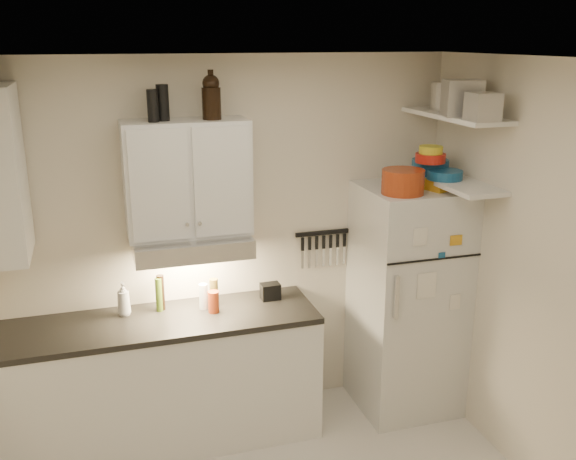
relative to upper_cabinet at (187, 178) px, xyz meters
name	(u,v)px	position (x,y,z in m)	size (l,w,h in m)	color
ceiling	(294,59)	(0.30, -1.33, 0.78)	(3.20, 3.00, 0.02)	white
back_wall	(229,243)	(0.30, 0.18, -0.53)	(3.20, 0.02, 2.60)	beige
right_wall	(565,296)	(1.91, -1.33, -0.53)	(0.02, 3.00, 2.60)	beige
base_cabinet	(163,384)	(-0.25, -0.14, -1.39)	(2.10, 0.60, 0.88)	white
countertop	(159,322)	(-0.25, -0.14, -0.93)	(2.10, 0.62, 0.04)	black
upper_cabinet	(187,178)	(0.00, 0.00, 0.00)	(0.80, 0.33, 0.75)	white
range_hood	(192,245)	(0.00, -0.06, -0.44)	(0.76, 0.46, 0.12)	silver
fridge	(407,300)	(1.55, -0.18, -0.98)	(0.70, 0.68, 1.70)	silver
shelf_hi	(455,116)	(1.75, -0.31, 0.38)	(0.30, 0.95, 0.03)	white
shelf_lo	(450,181)	(1.75, -0.31, -0.07)	(0.30, 0.95, 0.03)	white
knife_strip	(323,233)	(1.00, 0.15, -0.51)	(0.42, 0.02, 0.03)	black
dutch_oven	(403,182)	(1.38, -0.34, -0.04)	(0.28, 0.28, 0.16)	#933011
book_stack	(437,184)	(1.67, -0.28, -0.09)	(0.18, 0.22, 0.07)	orange
spice_jar	(438,183)	(1.66, -0.31, -0.08)	(0.06, 0.06, 0.09)	silver
stock_pot	(449,96)	(1.83, -0.09, 0.48)	(0.26, 0.26, 0.19)	silver
tin_a	(462,98)	(1.71, -0.44, 0.50)	(0.23, 0.21, 0.23)	#AAAAAD
tin_b	(483,107)	(1.69, -0.71, 0.47)	(0.17, 0.17, 0.17)	#AAAAAD
bowl_teal	(430,167)	(1.69, -0.13, 0.00)	(0.26, 0.26, 0.10)	#17507E
bowl_orange	(430,158)	(1.63, -0.23, 0.08)	(0.21, 0.21, 0.06)	red
bowl_yellow	(431,150)	(1.63, -0.23, 0.14)	(0.16, 0.16, 0.05)	gold
plates	(445,175)	(1.70, -0.32, -0.02)	(0.24, 0.24, 0.06)	#17507E
growler_a	(211,97)	(0.17, -0.03, 0.52)	(0.12, 0.12, 0.29)	black
growler_b	(211,101)	(0.17, -0.03, 0.49)	(0.10, 0.10, 0.23)	black
thermos_a	(163,103)	(-0.13, -0.01, 0.49)	(0.08, 0.08, 0.22)	black
thermos_b	(153,106)	(-0.20, -0.05, 0.47)	(0.07, 0.07, 0.20)	black
soap_bottle	(123,297)	(-0.46, 0.01, -0.78)	(0.10, 0.10, 0.26)	white
pepper_mill	(214,292)	(0.15, 0.00, -0.81)	(0.06, 0.06, 0.19)	brown
oil_bottle	(159,295)	(-0.23, 0.00, -0.79)	(0.05, 0.05, 0.24)	#435C17
vinegar_bottle	(161,293)	(-0.21, 0.02, -0.78)	(0.05, 0.05, 0.25)	black
clear_bottle	(203,296)	(0.07, -0.05, -0.82)	(0.06, 0.06, 0.18)	silver
red_jar	(214,302)	(0.12, -0.13, -0.83)	(0.07, 0.07, 0.15)	#933011
caddy	(270,291)	(0.55, -0.02, -0.85)	(0.13, 0.10, 0.11)	black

